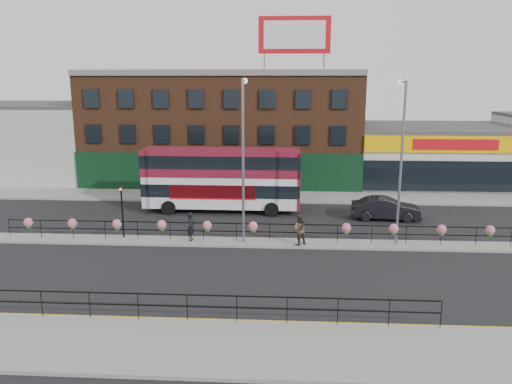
# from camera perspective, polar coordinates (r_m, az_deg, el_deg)

# --- Properties ---
(ground) EXTENTS (120.00, 120.00, 0.00)m
(ground) POSITION_cam_1_polar(r_m,az_deg,el_deg) (30.02, -0.34, -5.93)
(ground) COLOR black
(ground) RESTS_ON ground
(south_pavement) EXTENTS (60.00, 4.00, 0.15)m
(south_pavement) POSITION_cam_1_polar(r_m,az_deg,el_deg) (19.05, -2.77, -17.39)
(south_pavement) COLOR gray
(south_pavement) RESTS_ON ground
(north_pavement) EXTENTS (60.00, 4.00, 0.15)m
(north_pavement) POSITION_cam_1_polar(r_m,az_deg,el_deg) (41.52, 0.73, -0.50)
(north_pavement) COLOR gray
(north_pavement) RESTS_ON ground
(median) EXTENTS (60.00, 1.60, 0.15)m
(median) POSITION_cam_1_polar(r_m,az_deg,el_deg) (29.99, -0.34, -5.80)
(median) COLOR gray
(median) RESTS_ON ground
(yellow_line_inner) EXTENTS (60.00, 0.10, 0.01)m
(yellow_line_inner) POSITION_cam_1_polar(r_m,az_deg,el_deg) (21.09, -2.08, -14.42)
(yellow_line_inner) COLOR gold
(yellow_line_inner) RESTS_ON ground
(yellow_line_outer) EXTENTS (60.00, 0.10, 0.01)m
(yellow_line_outer) POSITION_cam_1_polar(r_m,az_deg,el_deg) (20.93, -2.13, -14.64)
(yellow_line_outer) COLOR gold
(yellow_line_outer) RESTS_ON ground
(brick_building) EXTENTS (25.00, 12.21, 10.30)m
(brick_building) POSITION_cam_1_polar(r_m,az_deg,el_deg) (48.88, -3.55, 7.50)
(brick_building) COLOR brown
(brick_building) RESTS_ON ground
(supermarket) EXTENTS (15.00, 12.25, 5.30)m
(supermarket) POSITION_cam_1_polar(r_m,az_deg,el_deg) (50.78, 19.56, 4.17)
(supermarket) COLOR silver
(supermarket) RESTS_ON ground
(warehouse_west) EXTENTS (15.50, 12.00, 7.30)m
(warehouse_west) POSITION_cam_1_polar(r_m,az_deg,el_deg) (55.28, -24.95, 5.41)
(warehouse_west) COLOR #ACACA7
(warehouse_west) RESTS_ON ground
(billboard) EXTENTS (6.00, 0.29, 4.40)m
(billboard) POSITION_cam_1_polar(r_m,az_deg,el_deg) (43.49, 4.42, 17.45)
(billboard) COLOR red
(billboard) RESTS_ON brick_building
(median_railing) EXTENTS (30.04, 0.56, 1.23)m
(median_railing) POSITION_cam_1_polar(r_m,az_deg,el_deg) (29.70, -0.34, -4.02)
(median_railing) COLOR black
(median_railing) RESTS_ON median
(south_railing) EXTENTS (20.04, 0.05, 1.12)m
(south_railing) POSITION_cam_1_polar(r_m,az_deg,el_deg) (20.59, -7.89, -12.29)
(south_railing) COLOR black
(south_railing) RESTS_ON south_pavement
(double_decker_bus) EXTENTS (11.52, 2.95, 4.65)m
(double_decker_bus) POSITION_cam_1_polar(r_m,az_deg,el_deg) (36.75, -3.88, 2.15)
(double_decker_bus) COLOR silver
(double_decker_bus) RESTS_ON ground
(car) EXTENTS (2.27, 4.97, 1.57)m
(car) POSITION_cam_1_polar(r_m,az_deg,el_deg) (36.05, 14.65, -1.84)
(car) COLOR black
(car) RESTS_ON ground
(pedestrian_a) EXTENTS (0.70, 0.51, 1.73)m
(pedestrian_a) POSITION_cam_1_polar(r_m,az_deg,el_deg) (30.17, -7.44, -3.92)
(pedestrian_a) COLOR black
(pedestrian_a) RESTS_ON median
(pedestrian_b) EXTENTS (1.53, 1.51, 1.84)m
(pedestrian_b) POSITION_cam_1_polar(r_m,az_deg,el_deg) (29.23, 4.92, -4.30)
(pedestrian_b) COLOR #3E3023
(pedestrian_b) RESTS_ON median
(lamp_column_west) EXTENTS (0.34, 1.67, 9.54)m
(lamp_column_west) POSITION_cam_1_polar(r_m,az_deg,el_deg) (28.85, -1.45, 5.16)
(lamp_column_west) COLOR slate
(lamp_column_west) RESTS_ON median
(lamp_column_east) EXTENTS (0.34, 1.66, 9.44)m
(lamp_column_east) POSITION_cam_1_polar(r_m,az_deg,el_deg) (29.73, 16.24, 4.76)
(lamp_column_east) COLOR slate
(lamp_column_east) RESTS_ON median
(traffic_light_median) EXTENTS (0.15, 0.28, 3.65)m
(traffic_light_median) POSITION_cam_1_polar(r_m,az_deg,el_deg) (31.23, -15.11, -0.93)
(traffic_light_median) COLOR black
(traffic_light_median) RESTS_ON median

